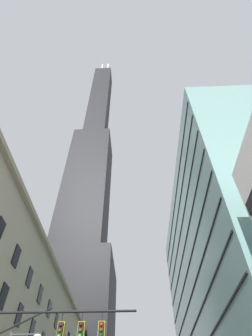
% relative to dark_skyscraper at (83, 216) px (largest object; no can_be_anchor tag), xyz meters
% --- Properties ---
extents(dark_skyscraper, '(25.40, 25.40, 218.26)m').
position_rel_dark_skyscraper_xyz_m(dark_skyscraper, '(0.00, 0.00, 0.00)').
color(dark_skyscraper, black).
rests_on(dark_skyscraper, ground).
extents(glass_office_midrise, '(20.09, 52.07, 43.92)m').
position_rel_dark_skyscraper_xyz_m(glass_office_midrise, '(39.12, -37.27, -44.00)').
color(glass_office_midrise, gray).
rests_on(glass_office_midrise, ground).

